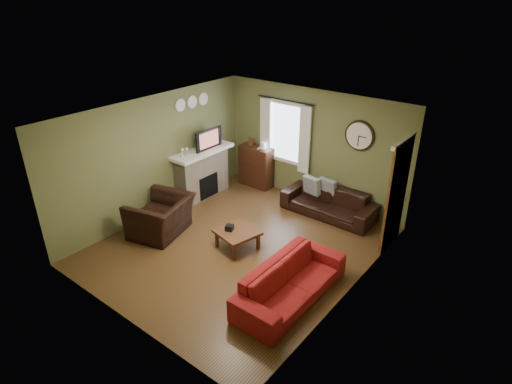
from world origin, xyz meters
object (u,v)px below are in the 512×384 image
Objects in this scene: armchair at (161,216)px; coffee_table at (237,239)px; sofa_brown at (329,202)px; sofa_red at (291,282)px; bookshelf at (256,166)px.

coffee_table is at bearing 93.01° from armchair.
sofa_red is at bearing -72.35° from sofa_brown.
armchair is at bearing -161.35° from coffee_table.
armchair is (-3.19, 0.05, 0.07)m from sofa_red.
coffee_table is at bearing -59.21° from bookshelf.
armchair is at bearing -91.96° from bookshelf.
coffee_table is (1.47, -2.46, -0.32)m from bookshelf.
bookshelf is at bearing 120.79° from coffee_table.
sofa_red is at bearing -44.58° from bookshelf.
bookshelf reaches higher than coffee_table.
sofa_red is at bearing -19.67° from coffee_table.
armchair is at bearing 89.12° from sofa_red.
bookshelf is 0.50× the size of sofa_brown.
bookshelf is 0.87× the size of armchair.
bookshelf is at bearing 162.40° from armchair.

